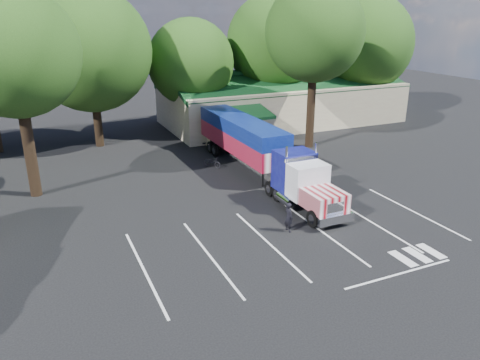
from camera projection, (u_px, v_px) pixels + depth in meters
name	position (u px, v px, depth m)	size (l,w,h in m)	color
ground	(224.00, 202.00, 28.86)	(120.00, 120.00, 0.00)	black
event_hall	(280.00, 101.00, 48.66)	(24.20, 14.12, 5.55)	beige
tree_row_c	(90.00, 51.00, 38.05)	(10.00, 10.00, 13.05)	black
tree_row_d	(191.00, 63.00, 43.14)	(8.00, 8.00, 10.60)	black
tree_row_e	(275.00, 43.00, 46.53)	(9.60, 9.60, 12.90)	black
tree_row_f	(363.00, 44.00, 49.47)	(10.40, 10.40, 13.00)	black
tree_near_left	(14.00, 53.00, 26.92)	(7.60, 7.60, 12.65)	black
tree_near_right	(315.00, 32.00, 37.34)	(8.00, 8.00, 13.50)	black
semi_truck	(255.00, 146.00, 32.92)	(2.96, 18.09, 3.79)	black
woman	(289.00, 217.00, 24.78)	(0.60, 0.39, 1.64)	black
bicycle	(212.00, 162.00, 35.12)	(0.53, 1.52, 0.80)	black
silver_sedan	(221.00, 136.00, 41.44)	(1.32, 3.78, 1.24)	#B3B6BB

